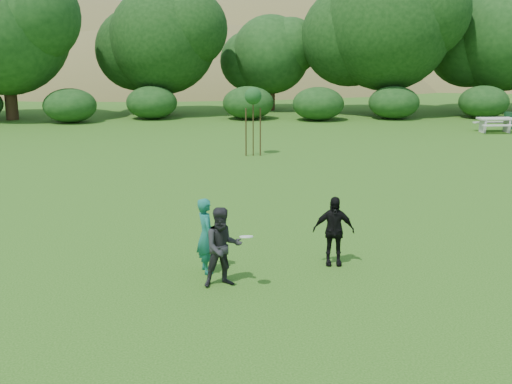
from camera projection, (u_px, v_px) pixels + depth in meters
ground at (266, 277)px, 13.38m from camera, size 120.00×120.00×0.00m
player_teal at (206, 236)px, 13.50m from camera, size 0.53×0.67×1.62m
player_grey at (223, 247)px, 12.74m from camera, size 0.91×0.78×1.62m
player_black at (333, 231)px, 13.96m from camera, size 0.93×0.46×1.54m
trash_can_near at (509, 120)px, 34.74m from camera, size 0.60×0.60×0.90m
frisbee at (246, 237)px, 12.44m from camera, size 0.27×0.27×0.08m
sapling at (253, 98)px, 26.39m from camera, size 0.70×0.70×2.85m
picnic_table at (495, 122)px, 33.43m from camera, size 1.80×1.48×0.76m
hillside at (215, 171)px, 82.51m from camera, size 150.00×72.00×52.00m
tree_row at (278, 37)px, 40.26m from camera, size 53.92×10.38×9.62m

